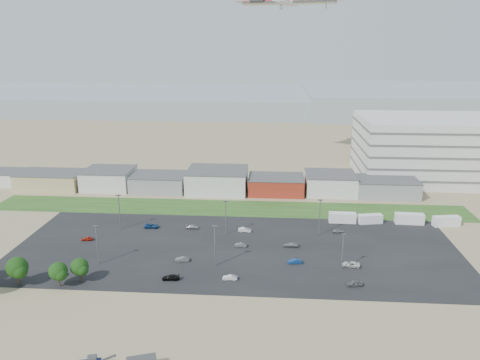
# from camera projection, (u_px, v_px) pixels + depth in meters

# --- Properties ---
(ground) EXTENTS (700.00, 700.00, 0.00)m
(ground) POSITION_uv_depth(u_px,v_px,m) (207.00, 284.00, 108.03)
(ground) COLOR #837353
(ground) RESTS_ON ground
(parking_lot) EXTENTS (120.00, 50.00, 0.01)m
(parking_lot) POSITION_uv_depth(u_px,v_px,m) (235.00, 248.00, 126.82)
(parking_lot) COLOR black
(parking_lot) RESTS_ON ground
(grass_strip) EXTENTS (160.00, 16.00, 0.02)m
(grass_strip) POSITION_uv_depth(u_px,v_px,m) (228.00, 208.00, 157.80)
(grass_strip) COLOR #254A1C
(grass_strip) RESTS_ON ground
(hills_backdrop) EXTENTS (700.00, 200.00, 9.00)m
(hills_backdrop) POSITION_uv_depth(u_px,v_px,m) (303.00, 102.00, 405.46)
(hills_backdrop) COLOR gray
(hills_backdrop) RESTS_ON ground
(building_row) EXTENTS (170.00, 20.00, 8.00)m
(building_row) POSITION_uv_depth(u_px,v_px,m) (188.00, 180.00, 176.04)
(building_row) COLOR silver
(building_row) RESTS_ON ground
(parking_garage) EXTENTS (80.00, 40.00, 25.00)m
(parking_garage) POSITION_uv_depth(u_px,v_px,m) (460.00, 149.00, 189.17)
(parking_garage) COLOR silver
(parking_garage) RESTS_ON ground
(box_trailer_a) EXTENTS (8.26, 2.63, 3.09)m
(box_trailer_a) POSITION_uv_depth(u_px,v_px,m) (342.00, 218.00, 144.82)
(box_trailer_a) COLOR silver
(box_trailer_a) RESTS_ON ground
(box_trailer_b) EXTENTS (7.70, 3.71, 2.77)m
(box_trailer_b) POSITION_uv_depth(u_px,v_px,m) (370.00, 219.00, 144.18)
(box_trailer_b) COLOR silver
(box_trailer_b) RESTS_ON ground
(box_trailer_c) EXTENTS (8.71, 3.11, 3.22)m
(box_trailer_c) POSITION_uv_depth(u_px,v_px,m) (409.00, 219.00, 143.75)
(box_trailer_c) COLOR silver
(box_trailer_c) RESTS_ON ground
(box_trailer_d) EXTENTS (8.39, 3.89, 3.03)m
(box_trailer_d) POSITION_uv_depth(u_px,v_px,m) (446.00, 221.00, 142.01)
(box_trailer_d) COLOR silver
(box_trailer_d) RESTS_ON ground
(tree_mid) EXTENTS (5.24, 5.24, 7.86)m
(tree_mid) POSITION_uv_depth(u_px,v_px,m) (17.00, 270.00, 106.37)
(tree_mid) COLOR black
(tree_mid) RESTS_ON ground
(tree_right) EXTENTS (4.50, 4.50, 6.75)m
(tree_right) POSITION_uv_depth(u_px,v_px,m) (58.00, 273.00, 105.99)
(tree_right) COLOR black
(tree_right) RESTS_ON ground
(tree_near) EXTENTS (4.40, 4.40, 6.60)m
(tree_near) POSITION_uv_depth(u_px,v_px,m) (80.00, 269.00, 108.27)
(tree_near) COLOR black
(tree_near) RESTS_ON ground
(lightpole_front_l) EXTENTS (1.21, 0.50, 10.25)m
(lightpole_front_l) POSITION_uv_depth(u_px,v_px,m) (97.00, 245.00, 116.56)
(lightpole_front_l) COLOR slate
(lightpole_front_l) RESTS_ON ground
(lightpole_front_m) EXTENTS (1.27, 0.53, 10.79)m
(lightpole_front_m) POSITION_uv_depth(u_px,v_px,m) (215.00, 246.00, 115.34)
(lightpole_front_m) COLOR slate
(lightpole_front_m) RESTS_ON ground
(lightpole_front_r) EXTENTS (1.13, 0.47, 9.58)m
(lightpole_front_r) POSITION_uv_depth(u_px,v_px,m) (342.00, 252.00, 113.31)
(lightpole_front_r) COLOR slate
(lightpole_front_r) RESTS_ON ground
(lightpole_back_l) EXTENTS (1.26, 0.53, 10.75)m
(lightpole_back_l) POSITION_uv_depth(u_px,v_px,m) (119.00, 212.00, 138.46)
(lightpole_back_l) COLOR slate
(lightpole_back_l) RESTS_ON ground
(lightpole_back_m) EXTENTS (1.21, 0.50, 10.26)m
(lightpole_back_m) POSITION_uv_depth(u_px,v_px,m) (226.00, 218.00, 134.67)
(lightpole_back_m) COLOR slate
(lightpole_back_m) RESTS_ON ground
(lightpole_back_r) EXTENTS (1.28, 0.53, 10.87)m
(lightpole_back_r) POSITION_uv_depth(u_px,v_px,m) (320.00, 218.00, 133.91)
(lightpole_back_r) COLOR slate
(lightpole_back_r) RESTS_ON ground
(airliner) EXTENTS (51.35, 39.93, 13.60)m
(airliner) POSITION_uv_depth(u_px,v_px,m) (289.00, 0.00, 185.22)
(airliner) COLOR silver
(parked_car_0) EXTENTS (4.58, 2.53, 1.21)m
(parked_car_0) POSITION_uv_depth(u_px,v_px,m) (351.00, 264.00, 116.30)
(parked_car_0) COLOR silver
(parked_car_0) RESTS_ON ground
(parked_car_1) EXTENTS (3.81, 1.74, 1.21)m
(parked_car_1) POSITION_uv_depth(u_px,v_px,m) (295.00, 261.00, 117.96)
(parked_car_1) COLOR navy
(parked_car_1) RESTS_ON ground
(parked_car_2) EXTENTS (3.95, 1.98, 1.29)m
(parked_car_2) POSITION_uv_depth(u_px,v_px,m) (354.00, 283.00, 106.99)
(parked_car_2) COLOR #595B5E
(parked_car_2) RESTS_ON ground
(parked_car_3) EXTENTS (4.19, 1.92, 1.19)m
(parked_car_3) POSITION_uv_depth(u_px,v_px,m) (171.00, 277.00, 109.80)
(parked_car_3) COLOR black
(parked_car_3) RESTS_ON ground
(parked_car_4) EXTENTS (3.71, 1.60, 1.19)m
(parked_car_4) POSITION_uv_depth(u_px,v_px,m) (182.00, 259.00, 119.10)
(parked_car_4) COLOR #595B5E
(parked_car_4) RESTS_ON ground
(parked_car_5) EXTENTS (3.35, 1.62, 1.10)m
(parked_car_5) POSITION_uv_depth(u_px,v_px,m) (87.00, 239.00, 131.74)
(parked_car_5) COLOR #9B1C0E
(parked_car_5) RESTS_ON ground
(parked_car_6) EXTENTS (3.92, 1.84, 1.11)m
(parked_car_6) POSITION_uv_depth(u_px,v_px,m) (192.00, 227.00, 140.08)
(parked_car_6) COLOR #A5A5AA
(parked_car_6) RESTS_ON ground
(parked_car_7) EXTENTS (3.43, 1.41, 1.11)m
(parked_car_7) POSITION_uv_depth(u_px,v_px,m) (241.00, 245.00, 127.67)
(parked_car_7) COLOR #595B5E
(parked_car_7) RESTS_ON ground
(parked_car_8) EXTENTS (3.24, 1.31, 1.10)m
(parked_car_8) POSITION_uv_depth(u_px,v_px,m) (338.00, 231.00, 137.06)
(parked_car_8) COLOR #A5A5AA
(parked_car_8) RESTS_ON ground
(parked_car_9) EXTENTS (4.49, 2.22, 1.22)m
(parked_car_9) POSITION_uv_depth(u_px,v_px,m) (152.00, 226.00, 140.68)
(parked_car_9) COLOR navy
(parked_car_9) RESTS_ON ground
(parked_car_10) EXTENTS (3.87, 1.71, 1.10)m
(parked_car_10) POSITION_uv_depth(u_px,v_px,m) (59.00, 273.00, 111.83)
(parked_car_10) COLOR black
(parked_car_10) RESTS_ON ground
(parked_car_11) EXTENTS (3.92, 1.49, 1.28)m
(parked_car_11) POSITION_uv_depth(u_px,v_px,m) (245.00, 230.00, 137.71)
(parked_car_11) COLOR silver
(parked_car_11) RESTS_ON ground
(parked_car_12) EXTENTS (4.24, 2.05, 1.19)m
(parked_car_12) POSITION_uv_depth(u_px,v_px,m) (290.00, 245.00, 127.60)
(parked_car_12) COLOR #A5A5AA
(parked_car_12) RESTS_ON ground
(parked_car_13) EXTENTS (3.48, 1.23, 1.14)m
(parked_car_13) POSITION_uv_depth(u_px,v_px,m) (230.00, 277.00, 109.80)
(parked_car_13) COLOR silver
(parked_car_13) RESTS_ON ground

